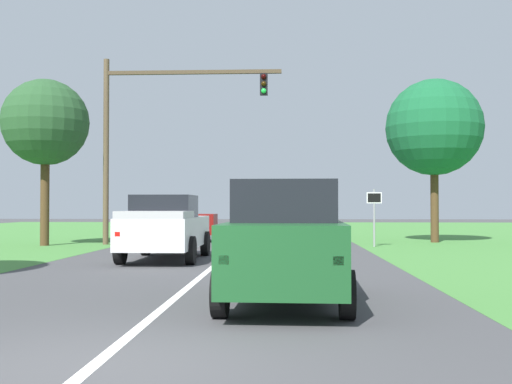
% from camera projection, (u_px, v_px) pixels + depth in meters
% --- Properties ---
extents(ground_plane, '(120.00, 120.00, 0.00)m').
position_uv_depth(ground_plane, '(216.00, 264.00, 17.76)').
color(ground_plane, '#424244').
extents(lane_centre_stripe, '(0.16, 40.61, 0.01)m').
position_uv_depth(lane_centre_stripe, '(102.00, 358.00, 6.78)').
color(lane_centre_stripe, white).
rests_on(lane_centre_stripe, ground_plane).
extents(red_suv_near, '(2.18, 4.64, 2.06)m').
position_uv_depth(red_suv_near, '(286.00, 240.00, 10.68)').
color(red_suv_near, '#194C23').
rests_on(red_suv_near, ground_plane).
extents(pickup_truck_lead, '(2.24, 5.23, 1.97)m').
position_uv_depth(pickup_truck_lead, '(165.00, 227.00, 19.10)').
color(pickup_truck_lead, silver).
rests_on(pickup_truck_lead, ground_plane).
extents(traffic_light, '(7.61, 0.40, 7.92)m').
position_uv_depth(traffic_light, '(151.00, 122.00, 26.77)').
color(traffic_light, brown).
rests_on(traffic_light, ground_plane).
extents(keep_moving_sign, '(0.60, 0.09, 2.32)m').
position_uv_depth(keep_moving_sign, '(374.00, 210.00, 25.24)').
color(keep_moving_sign, gray).
rests_on(keep_moving_sign, ground_plane).
extents(oak_tree_right, '(4.34, 4.34, 7.36)m').
position_uv_depth(oak_tree_right, '(434.00, 128.00, 28.36)').
color(oak_tree_right, '#4C351E').
rests_on(oak_tree_right, ground_plane).
extents(crossing_suv_far, '(4.44, 2.18, 1.80)m').
position_uv_depth(crossing_suv_far, '(167.00, 221.00, 28.88)').
color(crossing_suv_far, maroon).
rests_on(crossing_suv_far, ground_plane).
extents(extra_tree_1, '(3.56, 3.56, 6.89)m').
position_uv_depth(extra_tree_1, '(45.00, 123.00, 26.06)').
color(extra_tree_1, '#4C351E').
rests_on(extra_tree_1, ground_plane).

